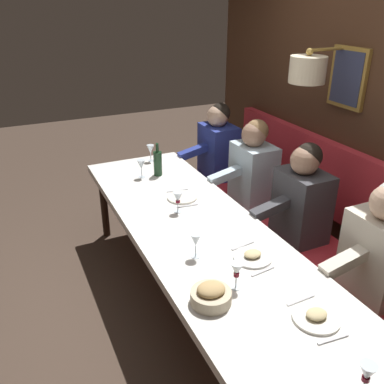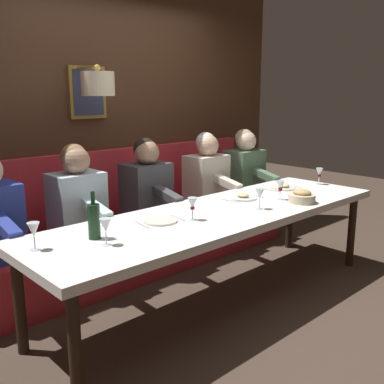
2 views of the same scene
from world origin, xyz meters
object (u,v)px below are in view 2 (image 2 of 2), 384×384
(wine_glass_3, at_px, (319,173))
(diner_far, at_px, (77,197))
(diner_middle, at_px, (147,185))
(wine_glass_1, at_px, (106,226))
(diner_nearest, at_px, (245,168))
(wine_glass_4, at_px, (260,194))
(wine_bottle, at_px, (94,221))
(diner_near, at_px, (207,174))
(wine_glass_0, at_px, (34,230))
(dining_table, at_px, (220,218))
(wine_glass_5, at_px, (192,204))
(bread_bowl, at_px, (302,197))
(wine_glass_2, at_px, (280,186))

(wine_glass_3, bearing_deg, diner_far, 68.54)
(diner_middle, relative_size, wine_glass_1, 4.82)
(diner_nearest, bearing_deg, wine_glass_4, 134.72)
(diner_middle, relative_size, wine_bottle, 2.64)
(wine_glass_1, height_order, wine_glass_3, same)
(diner_near, distance_m, wine_glass_3, 1.11)
(diner_middle, xyz_separation_m, wine_bottle, (-0.80, 1.02, 0.04))
(diner_near, relative_size, wine_glass_0, 4.82)
(dining_table, height_order, diner_near, diner_near)
(wine_glass_5, bearing_deg, bread_bowl, -103.53)
(wine_glass_0, xyz_separation_m, wine_glass_5, (-0.18, -1.09, -0.00))
(diner_far, height_order, wine_glass_0, diner_far)
(diner_middle, relative_size, wine_glass_2, 4.82)
(dining_table, relative_size, wine_glass_1, 18.93)
(dining_table, xyz_separation_m, wine_glass_5, (-0.03, 0.32, 0.17))
(diner_far, relative_size, wine_glass_4, 4.82)
(wine_glass_2, xyz_separation_m, wine_glass_3, (0.12, -0.81, 0.00))
(diner_near, xyz_separation_m, wine_glass_1, (-0.95, 1.80, 0.04))
(dining_table, distance_m, bread_bowl, 0.75)
(dining_table, relative_size, wine_glass_5, 18.93)
(wine_glass_5, bearing_deg, wine_glass_3, -88.06)
(diner_nearest, height_order, diner_near, same)
(dining_table, xyz_separation_m, bread_bowl, (-0.28, -0.69, 0.11))
(diner_far, xyz_separation_m, wine_bottle, (-0.80, 0.33, 0.04))
(dining_table, height_order, wine_glass_4, wine_glass_4)
(wine_glass_0, height_order, wine_glass_2, same)
(diner_near, bearing_deg, wine_glass_5, 130.85)
(diner_middle, height_order, diner_far, same)
(diner_nearest, xyz_separation_m, wine_glass_0, (-0.74, 2.74, 0.04))
(diner_nearest, distance_m, diner_near, 0.59)
(diner_nearest, relative_size, wine_glass_2, 4.82)
(wine_glass_2, distance_m, wine_glass_4, 0.38)
(wine_glass_4, bearing_deg, dining_table, 58.22)
(wine_glass_4, distance_m, wine_bottle, 1.34)
(wine_glass_1, bearing_deg, dining_table, -86.36)
(diner_near, xyz_separation_m, diner_middle, (0.00, 0.76, 0.00))
(diner_near, distance_m, wine_glass_4, 1.15)
(wine_glass_1, height_order, wine_bottle, wine_bottle)
(wine_glass_2, bearing_deg, dining_table, 81.63)
(diner_middle, relative_size, wine_glass_4, 4.82)
(diner_near, distance_m, diner_far, 1.46)
(diner_nearest, xyz_separation_m, wine_glass_4, (-1.05, 1.06, 0.04))
(diner_middle, distance_m, wine_glass_2, 1.18)
(wine_bottle, bearing_deg, bread_bowl, -101.67)
(wine_glass_2, relative_size, wine_bottle, 0.55)
(wine_glass_2, bearing_deg, wine_bottle, 84.01)
(dining_table, height_order, wine_bottle, wine_bottle)
(diner_near, distance_m, wine_bottle, 1.96)
(diner_nearest, distance_m, wine_glass_4, 1.49)
(wine_glass_1, distance_m, wine_glass_2, 1.70)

